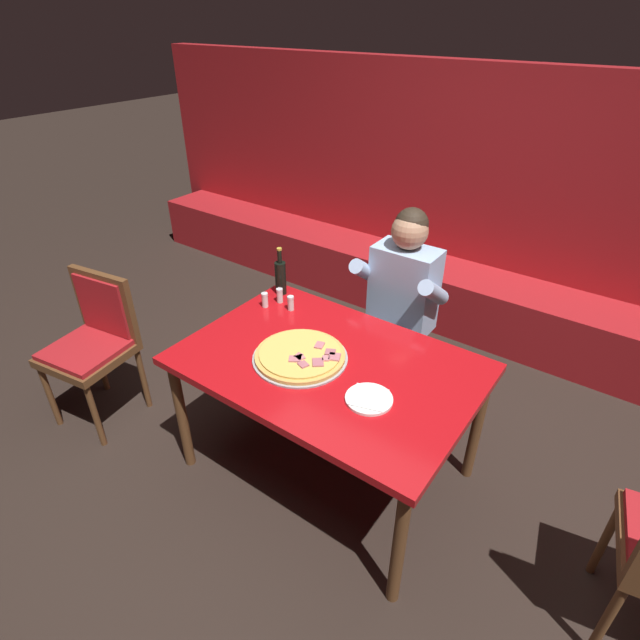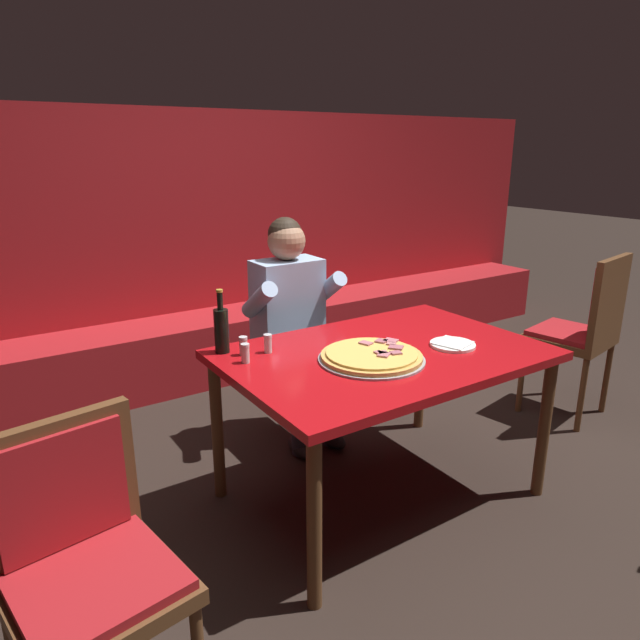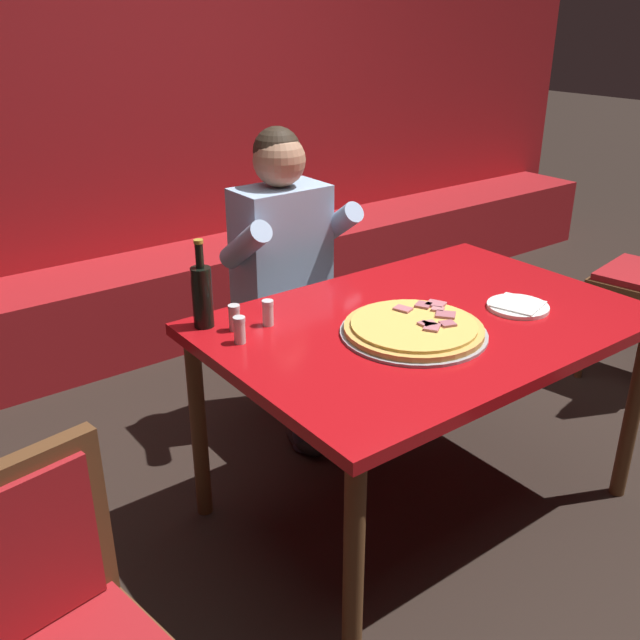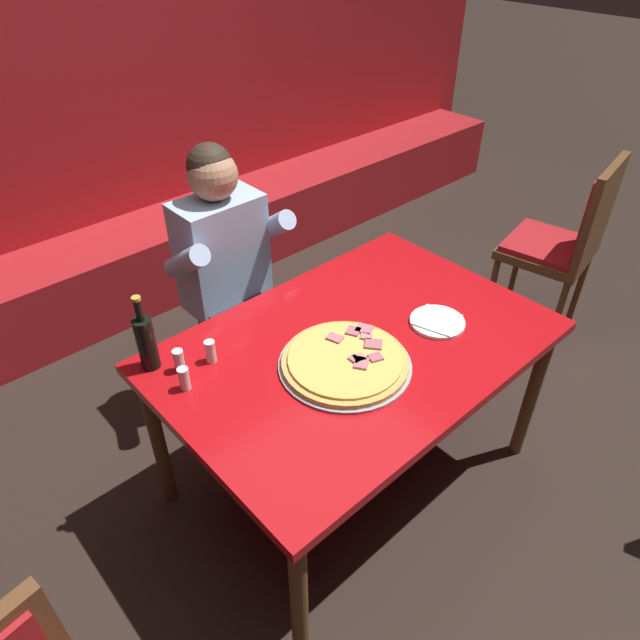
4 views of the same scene
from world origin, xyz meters
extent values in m
plane|color=black|center=(0.00, 0.00, 0.00)|extent=(24.00, 24.00, 0.00)
cube|color=#A3191E|center=(0.00, 2.18, 0.95)|extent=(6.80, 0.16, 1.90)
cube|color=#A3191E|center=(0.00, 1.86, 0.23)|extent=(6.46, 0.48, 0.46)
cylinder|color=brown|center=(-0.65, -0.42, 0.36)|extent=(0.06, 0.06, 0.71)
cylinder|color=brown|center=(0.65, -0.42, 0.36)|extent=(0.06, 0.06, 0.71)
cylinder|color=brown|center=(-0.65, 0.42, 0.36)|extent=(0.06, 0.06, 0.71)
cylinder|color=brown|center=(0.65, 0.42, 0.36)|extent=(0.06, 0.06, 0.71)
cube|color=#B20F14|center=(0.00, 0.00, 0.73)|extent=(1.43, 0.97, 0.04)
cylinder|color=#9E9EA3|center=(-0.12, -0.06, 0.76)|extent=(0.47, 0.47, 0.01)
cylinder|color=gold|center=(-0.12, -0.06, 0.77)|extent=(0.44, 0.44, 0.02)
cylinder|color=#E0B251|center=(-0.12, -0.06, 0.78)|extent=(0.40, 0.40, 0.01)
cube|color=#B76670|center=(-0.08, 0.04, 0.79)|extent=(0.06, 0.07, 0.01)
cube|color=#A85B66|center=(0.00, -0.08, 0.79)|extent=(0.08, 0.08, 0.01)
cube|color=#B76670|center=(0.04, 0.00, 0.79)|extent=(0.07, 0.08, 0.01)
cube|color=#B76670|center=(-0.10, -0.12, 0.79)|extent=(0.07, 0.07, 0.01)
cube|color=#A85B66|center=(0.00, 0.02, 0.79)|extent=(0.07, 0.07, 0.01)
cube|color=#B76670|center=(-0.11, -0.09, 0.79)|extent=(0.03, 0.04, 0.01)
cube|color=#C6757A|center=(-0.09, -0.10, 0.79)|extent=(0.05, 0.05, 0.01)
cube|color=#A85B66|center=(-0.05, -0.14, 0.79)|extent=(0.06, 0.05, 0.01)
cube|color=#C6757A|center=(0.01, -0.03, 0.79)|extent=(0.05, 0.05, 0.01)
cylinder|color=white|center=(0.31, -0.13, 0.76)|extent=(0.21, 0.21, 0.01)
cube|color=white|center=(0.31, -0.13, 0.77)|extent=(0.19, 0.19, 0.01)
cylinder|color=black|center=(-0.62, 0.39, 0.85)|extent=(0.07, 0.07, 0.20)
cylinder|color=black|center=(-0.62, 0.39, 0.99)|extent=(0.03, 0.03, 0.08)
cylinder|color=#B29933|center=(-0.62, 0.39, 1.04)|extent=(0.03, 0.03, 0.01)
cylinder|color=silver|center=(-0.56, 0.30, 0.79)|extent=(0.04, 0.04, 0.07)
cylinder|color=#516B33|center=(-0.56, 0.30, 0.77)|extent=(0.03, 0.03, 0.04)
cylinder|color=silver|center=(-0.56, 0.30, 0.83)|extent=(0.04, 0.04, 0.01)
cylinder|color=silver|center=(-0.45, 0.27, 0.79)|extent=(0.04, 0.04, 0.07)
cylinder|color=#B23323|center=(-0.45, 0.27, 0.77)|extent=(0.03, 0.03, 0.04)
cylinder|color=silver|center=(-0.45, 0.27, 0.83)|extent=(0.04, 0.04, 0.01)
cylinder|color=silver|center=(-0.59, 0.21, 0.79)|extent=(0.04, 0.04, 0.07)
cylinder|color=silver|center=(-0.59, 0.21, 0.77)|extent=(0.03, 0.03, 0.04)
cylinder|color=silver|center=(-0.59, 0.21, 0.83)|extent=(0.04, 0.04, 0.01)
ellipsoid|color=black|center=(-0.13, 0.52, 0.04)|extent=(0.11, 0.24, 0.09)
ellipsoid|color=black|center=(0.07, 0.52, 0.04)|extent=(0.11, 0.24, 0.09)
cylinder|color=#282833|center=(-0.13, 0.52, 0.23)|extent=(0.11, 0.11, 0.43)
cylinder|color=#282833|center=(0.07, 0.52, 0.23)|extent=(0.11, 0.11, 0.43)
cube|color=#282833|center=(-0.03, 0.62, 0.51)|extent=(0.34, 0.40, 0.12)
cube|color=#9EBCE0|center=(-0.03, 0.82, 0.78)|extent=(0.38, 0.22, 0.52)
cylinder|color=#9EBCE0|center=(-0.25, 0.74, 0.86)|extent=(0.09, 0.30, 0.25)
cylinder|color=#9EBCE0|center=(0.19, 0.74, 0.86)|extent=(0.09, 0.30, 0.25)
sphere|color=tan|center=(-0.03, 0.82, 1.15)|extent=(0.21, 0.21, 0.21)
sphere|color=#2D2319|center=(-0.03, 0.84, 1.18)|extent=(0.19, 0.19, 0.19)
cylinder|color=brown|center=(1.71, 0.29, 0.23)|extent=(0.04, 0.04, 0.47)
cylinder|color=brown|center=(1.34, 0.22, 0.23)|extent=(0.04, 0.04, 0.47)
cylinder|color=brown|center=(1.78, -0.08, 0.23)|extent=(0.04, 0.04, 0.47)
cylinder|color=brown|center=(1.41, -0.15, 0.23)|extent=(0.04, 0.04, 0.47)
cube|color=brown|center=(1.56, 0.07, 0.49)|extent=(0.51, 0.51, 0.05)
cube|color=#A3191E|center=(1.56, 0.07, 0.53)|extent=(0.47, 0.47, 0.03)
cube|color=brown|center=(1.59, -0.13, 0.78)|extent=(0.44, 0.12, 0.52)
cube|color=#A3191E|center=(1.59, -0.10, 0.78)|extent=(0.36, 0.09, 0.43)
camera|label=1|loc=(1.11, -1.59, 2.21)|focal=28.00mm
camera|label=2|loc=(-1.59, -1.88, 1.64)|focal=32.00mm
camera|label=3|loc=(-1.58, -1.52, 1.71)|focal=40.00mm
camera|label=4|loc=(-1.19, -1.10, 2.08)|focal=32.00mm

